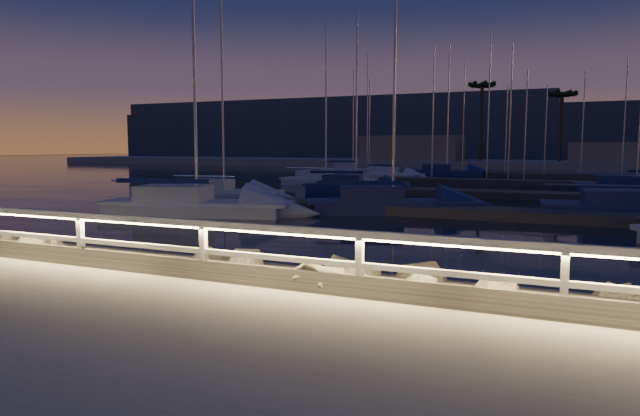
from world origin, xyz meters
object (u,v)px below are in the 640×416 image
(sailboat_b, at_px, (192,204))
(sailboat_n, at_px, (445,172))
(sailboat_i, at_px, (391,174))
(sailboat_g, at_px, (633,186))
(sailboat_a, at_px, (221,192))
(sailboat_m, at_px, (351,169))
(guard_rail, at_px, (299,244))
(sailboat_f, at_px, (388,203))
(sailboat_e, at_px, (353,186))
(sailboat_j, at_px, (324,180))

(sailboat_b, relative_size, sailboat_n, 1.09)
(sailboat_i, bearing_deg, sailboat_g, -9.67)
(sailboat_a, height_order, sailboat_i, sailboat_a)
(sailboat_b, height_order, sailboat_m, sailboat_b)
(guard_rail, height_order, sailboat_m, sailboat_m)
(sailboat_b, distance_m, sailboat_i, 30.92)
(sailboat_b, xyz_separation_m, sailboat_f, (7.60, 4.23, -0.03))
(sailboat_a, height_order, sailboat_e, sailboat_e)
(sailboat_a, xyz_separation_m, sailboat_j, (0.53, 13.13, -0.00))
(sailboat_b, xyz_separation_m, sailboat_e, (2.16, 14.09, -0.04))
(sailboat_b, height_order, sailboat_i, sailboat_b)
(sailboat_a, relative_size, sailboat_e, 0.98)
(sailboat_i, xyz_separation_m, sailboat_n, (3.68, 6.21, 0.04))
(sailboat_i, distance_m, sailboat_n, 7.22)
(sailboat_n, bearing_deg, sailboat_g, -52.02)
(guard_rail, distance_m, sailboat_e, 27.55)
(sailboat_b, relative_size, sailboat_f, 1.09)
(sailboat_m, bearing_deg, sailboat_j, -97.80)
(sailboat_m, bearing_deg, guard_rail, -92.48)
(sailboat_b, bearing_deg, sailboat_i, 76.53)
(sailboat_g, height_order, sailboat_i, sailboat_g)
(sailboat_e, height_order, sailboat_g, sailboat_g)
(guard_rail, relative_size, sailboat_i, 4.29)
(sailboat_j, height_order, sailboat_m, sailboat_j)
(sailboat_f, relative_size, sailboat_g, 1.02)
(guard_rail, distance_m, sailboat_g, 34.60)
(sailboat_a, bearing_deg, sailboat_i, 76.49)
(guard_rail, bearing_deg, sailboat_g, 77.38)
(sailboat_g, xyz_separation_m, sailboat_m, (-26.18, 16.97, 0.02))
(guard_rail, height_order, sailboat_i, sailboat_i)
(sailboat_f, height_order, sailboat_i, sailboat_f)
(guard_rail, distance_m, sailboat_b, 16.35)
(sailboat_b, xyz_separation_m, sailboat_n, (3.20, 37.13, -0.03))
(guard_rail, height_order, sailboat_b, sailboat_b)
(sailboat_j, xyz_separation_m, sailboat_m, (-5.03, 18.97, 0.01))
(sailboat_e, bearing_deg, sailboat_m, 101.49)
(guard_rail, relative_size, sailboat_b, 3.10)
(sailboat_j, height_order, sailboat_n, sailboat_n)
(sailboat_b, xyz_separation_m, sailboat_j, (-2.47, 19.80, -0.04))
(guard_rail, xyz_separation_m, sailboat_b, (-11.13, 11.94, -0.91))
(guard_rail, bearing_deg, sailboat_e, 109.01)
(sailboat_e, distance_m, sailboat_f, 11.26)
(sailboat_e, distance_m, sailboat_g, 18.24)
(guard_rail, xyz_separation_m, sailboat_j, (-13.60, 31.75, -0.96))
(sailboat_f, xyz_separation_m, sailboat_n, (-4.40, 32.89, 0.00))
(sailboat_e, relative_size, sailboat_j, 0.94)
(sailboat_f, bearing_deg, sailboat_j, 98.62)
(sailboat_i, bearing_deg, sailboat_m, 147.51)
(sailboat_g, distance_m, sailboat_j, 21.24)
(sailboat_a, bearing_deg, sailboat_b, -73.38)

